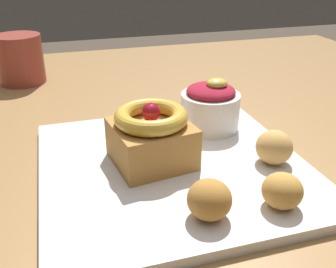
{
  "coord_description": "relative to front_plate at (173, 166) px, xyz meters",
  "views": [
    {
      "loc": [
        -0.16,
        -0.5,
        0.98
      ],
      "look_at": [
        -0.04,
        -0.1,
        0.77
      ],
      "focal_mm": 41.58,
      "sensor_mm": 36.0,
      "label": 1
    }
  ],
  "objects": [
    {
      "name": "dining_table",
      "position": [
        0.04,
        0.12,
        -0.1
      ],
      "size": [
        1.21,
        1.01,
        0.73
      ],
      "color": "olive",
      "rests_on": "ground_plane"
    },
    {
      "name": "front_plate",
      "position": [
        0.0,
        0.0,
        0.0
      ],
      "size": [
        0.31,
        0.31,
        0.01
      ],
      "primitive_type": "cube",
      "color": "white",
      "rests_on": "dining_table"
    },
    {
      "name": "cake_slice",
      "position": [
        -0.02,
        0.01,
        0.04
      ],
      "size": [
        0.1,
        0.1,
        0.08
      ],
      "rotation": [
        0.0,
        0.0,
        0.14
      ],
      "color": "#B77F3D",
      "rests_on": "front_plate"
    },
    {
      "name": "berry_ramekin",
      "position": [
        0.08,
        0.08,
        0.04
      ],
      "size": [
        0.08,
        0.08,
        0.07
      ],
      "color": "white",
      "rests_on": "front_plate"
    },
    {
      "name": "fritter_front",
      "position": [
        0.0,
        -0.11,
        0.03
      ],
      "size": [
        0.04,
        0.04,
        0.04
      ],
      "primitive_type": "ellipsoid",
      "color": "#BC7F38",
      "rests_on": "front_plate"
    },
    {
      "name": "fritter_middle",
      "position": [
        0.08,
        -0.11,
        0.02
      ],
      "size": [
        0.04,
        0.04,
        0.04
      ],
      "primitive_type": "ellipsoid",
      "color": "gold",
      "rests_on": "front_plate"
    },
    {
      "name": "fritter_back",
      "position": [
        0.11,
        -0.03,
        0.03
      ],
      "size": [
        0.04,
        0.04,
        0.04
      ],
      "primitive_type": "ellipsoid",
      "color": "tan",
      "rests_on": "front_plate"
    },
    {
      "name": "coffee_mug",
      "position": [
        -0.18,
        0.4,
        0.04
      ],
      "size": [
        0.09,
        0.09,
        0.09
      ],
      "primitive_type": "cylinder",
      "color": "#993D33",
      "rests_on": "dining_table"
    }
  ]
}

